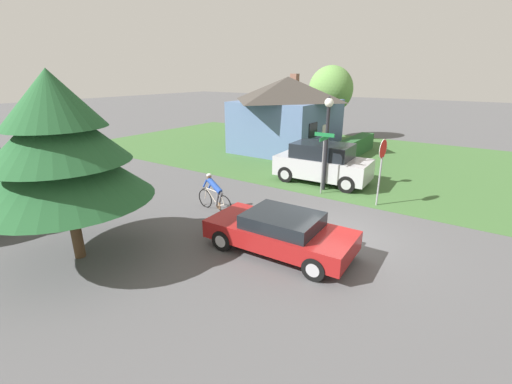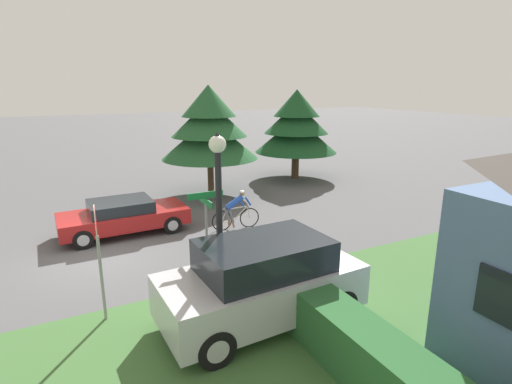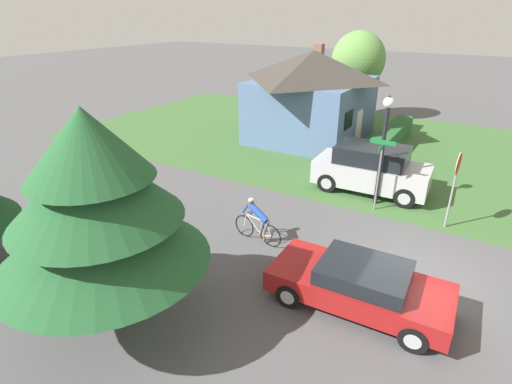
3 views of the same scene
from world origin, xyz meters
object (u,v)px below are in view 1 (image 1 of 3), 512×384
cottage_house (287,113)px  cyclist (214,193)px  parked_suv_right (322,163)px  street_lamp (327,129)px  sedan_left_lane (280,232)px  stop_sign (382,159)px  deciduous_tree_right (331,90)px  street_name_sign (323,152)px  conifer_tall_near (60,147)px

cottage_house → cyclist: 12.19m
cottage_house → parked_suv_right: bearing=-137.5°
cottage_house → street_lamp: bearing=-139.3°
cottage_house → sedan_left_lane: 14.93m
sedan_left_lane → stop_sign: 5.87m
stop_sign → deciduous_tree_right: (13.31, 7.82, 1.95)m
street_name_sign → street_lamp: bearing=12.1°
cyclist → deciduous_tree_right: 17.96m
parked_suv_right → cottage_house: bearing=-50.0°
sedan_left_lane → street_lamp: size_ratio=1.06×
sedan_left_lane → street_name_sign: street_name_sign is taller
parked_suv_right → street_name_sign: size_ratio=1.69×
parked_suv_right → street_name_sign: 2.00m
street_lamp → stop_sign: bearing=-103.2°
stop_sign → conifer_tall_near: size_ratio=0.52×
sedan_left_lane → deciduous_tree_right: size_ratio=0.78×
cottage_house → cyclist: cottage_house is taller
deciduous_tree_right → sedan_left_lane: bearing=-161.0°
sedan_left_lane → conifer_tall_near: bearing=35.4°
sedan_left_lane → stop_sign: stop_sign is taller
parked_suv_right → stop_sign: stop_sign is taller
cottage_house → street_name_sign: (-7.38, -5.96, -0.66)m
cyclist → sedan_left_lane: bearing=165.9°
parked_suv_right → deciduous_tree_right: deciduous_tree_right is taller
stop_sign → cyclist: bearing=-46.0°
cyclist → cottage_house: bearing=-67.8°
cottage_house → stop_sign: size_ratio=2.61×
cyclist → street_name_sign: (4.20, -2.64, 1.18)m
cyclist → stop_sign: (4.15, -5.13, 1.25)m
street_lamp → street_name_sign: size_ratio=1.54×
street_lamp → parked_suv_right: bearing=28.3°
cottage_house → parked_suv_right: 7.96m
street_name_sign → deciduous_tree_right: size_ratio=0.48×
conifer_tall_near → deciduous_tree_right: 22.55m
cottage_house → street_name_sign: cottage_house is taller
parked_suv_right → conifer_tall_near: conifer_tall_near is taller
parked_suv_right → street_lamp: street_lamp is taller
street_lamp → street_name_sign: (-0.57, -0.12, -0.93)m
street_name_sign → cyclist: bearing=147.9°
conifer_tall_near → deciduous_tree_right: size_ratio=0.91×
sedan_left_lane → street_lamp: street_lamp is taller
sedan_left_lane → cyclist: (1.41, 3.80, 0.06)m
deciduous_tree_right → parked_suv_right: bearing=-158.3°
sedan_left_lane → parked_suv_right: (7.24, 1.86, 0.32)m
parked_suv_right → deciduous_tree_right: 12.87m
parked_suv_right → deciduous_tree_right: bearing=-70.8°
cottage_house → cyclist: bearing=-163.9°
parked_suv_right → stop_sign: size_ratio=1.69×
sedan_left_lane → deciduous_tree_right: deciduous_tree_right is taller
parked_suv_right → deciduous_tree_right: (11.64, 4.63, 2.94)m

